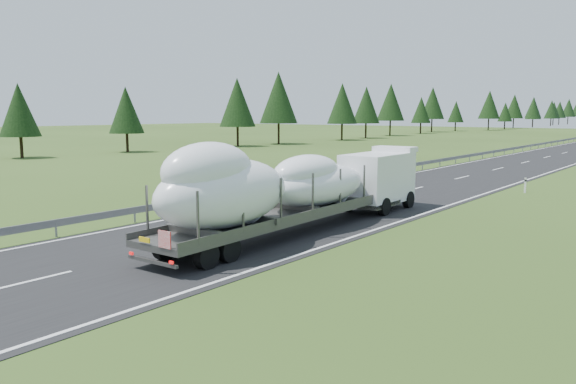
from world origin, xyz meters
The scene contains 4 objects.
ground centered at (0.00, 0.00, 0.00)m, with size 400.00×400.00×0.00m, color #2E4617.
guardrail centered at (-5.30, 99.94, 0.60)m, with size 0.10×400.00×0.76m.
tree_line_left centered at (-42.74, 134.98, 7.12)m, with size 14.45×329.02×12.63m.
boat_truck centered at (2.09, 10.80, 2.11)m, with size 3.08×17.94×4.18m.
Camera 1 is at (16.67, -8.21, 5.19)m, focal length 35.00 mm.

